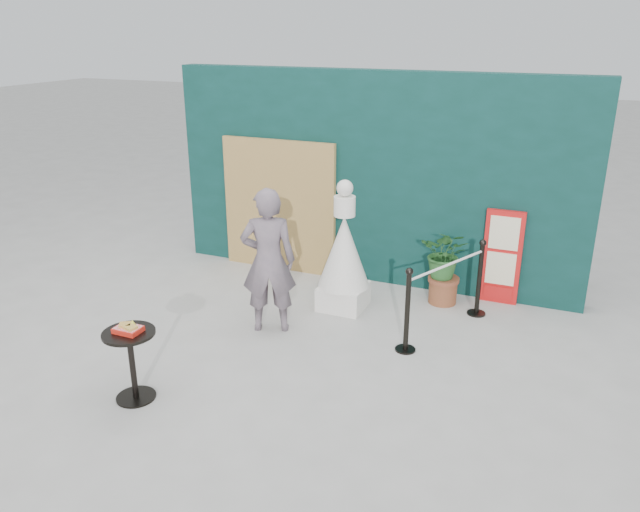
{
  "coord_description": "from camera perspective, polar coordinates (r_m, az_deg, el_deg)",
  "views": [
    {
      "loc": [
        2.67,
        -5.16,
        3.58
      ],
      "look_at": [
        0.0,
        1.2,
        1.0
      ],
      "focal_mm": 35.0,
      "sensor_mm": 36.0,
      "label": 1
    }
  ],
  "objects": [
    {
      "name": "bamboo_fence",
      "position": [
        9.43,
        -3.77,
        4.57
      ],
      "size": [
        1.8,
        0.08,
        2.0
      ],
      "primitive_type": "cube",
      "color": "tan",
      "rests_on": "ground"
    },
    {
      "name": "stanchion_barrier",
      "position": [
        7.72,
        11.4,
        -3.47
      ],
      "size": [
        0.84,
        1.54,
        1.03
      ],
      "color": "black",
      "rests_on": "ground"
    },
    {
      "name": "cafe_table",
      "position": [
        6.53,
        -16.88,
        -8.63
      ],
      "size": [
        0.52,
        0.52,
        0.75
      ],
      "color": "black",
      "rests_on": "ground"
    },
    {
      "name": "woman",
      "position": [
        7.51,
        -4.74,
        -0.45
      ],
      "size": [
        0.78,
        0.67,
        1.81
      ],
      "primitive_type": "imported",
      "rotation": [
        0.0,
        0.0,
        3.57
      ],
      "color": "slate",
      "rests_on": "ground"
    },
    {
      "name": "statue",
      "position": [
        8.15,
        2.2,
        -0.12
      ],
      "size": [
        0.68,
        0.68,
        1.75
      ],
      "color": "white",
      "rests_on": "ground"
    },
    {
      "name": "back_wall",
      "position": [
        8.97,
        4.86,
        7.03
      ],
      "size": [
        6.0,
        0.3,
        3.0
      ],
      "primitive_type": "cube",
      "color": "#092C27",
      "rests_on": "ground"
    },
    {
      "name": "menu_board",
      "position": [
        8.66,
        16.3,
        -0.12
      ],
      "size": [
        0.5,
        0.07,
        1.3
      ],
      "color": "red",
      "rests_on": "ground"
    },
    {
      "name": "planter",
      "position": [
        8.48,
        11.36,
        -0.4
      ],
      "size": [
        0.62,
        0.54,
        1.06
      ],
      "color": "brown",
      "rests_on": "ground"
    },
    {
      "name": "food_basket",
      "position": [
        6.4,
        -17.12,
        -6.36
      ],
      "size": [
        0.26,
        0.19,
        0.11
      ],
      "color": "red",
      "rests_on": "cafe_table"
    },
    {
      "name": "ground",
      "position": [
        6.83,
        -3.98,
        -11.19
      ],
      "size": [
        60.0,
        60.0,
        0.0
      ],
      "primitive_type": "plane",
      "color": "#ADAAA5",
      "rests_on": "ground"
    }
  ]
}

